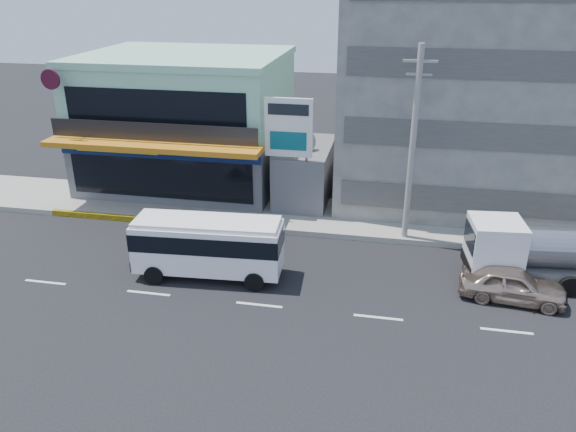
% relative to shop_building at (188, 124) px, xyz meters
% --- Properties ---
extents(ground, '(120.00, 120.00, 0.00)m').
position_rel_shop_building_xyz_m(ground, '(8.00, -13.95, -4.00)').
color(ground, black).
rests_on(ground, ground).
extents(sidewalk, '(70.00, 5.00, 0.30)m').
position_rel_shop_building_xyz_m(sidewalk, '(13.00, -4.45, -3.85)').
color(sidewalk, gray).
rests_on(sidewalk, ground).
extents(shop_building, '(12.40, 11.70, 8.00)m').
position_rel_shop_building_xyz_m(shop_building, '(0.00, 0.00, 0.00)').
color(shop_building, '#4B4C50').
rests_on(shop_building, ground).
extents(concrete_building, '(16.00, 12.00, 14.00)m').
position_rel_shop_building_xyz_m(concrete_building, '(18.00, 1.05, 3.00)').
color(concrete_building, gray).
rests_on(concrete_building, ground).
extents(gap_structure, '(3.00, 6.00, 3.50)m').
position_rel_shop_building_xyz_m(gap_structure, '(8.00, -1.95, -2.25)').
color(gap_structure, '#4B4C50').
rests_on(gap_structure, ground).
extents(satellite_dish, '(1.50, 1.50, 0.15)m').
position_rel_shop_building_xyz_m(satellite_dish, '(8.00, -2.95, -0.42)').
color(satellite_dish, slate).
rests_on(satellite_dish, gap_structure).
extents(billboard, '(2.60, 0.18, 6.90)m').
position_rel_shop_building_xyz_m(billboard, '(7.50, -4.75, 0.93)').
color(billboard, gray).
rests_on(billboard, ground).
extents(utility_pole_near, '(1.60, 0.30, 10.00)m').
position_rel_shop_building_xyz_m(utility_pole_near, '(14.00, -6.55, 1.15)').
color(utility_pole_near, '#999993').
rests_on(utility_pole_near, ground).
extents(minibus, '(6.85, 2.70, 2.82)m').
position_rel_shop_building_xyz_m(minibus, '(5.16, -11.92, -2.32)').
color(minibus, white).
rests_on(minibus, ground).
extents(sedan, '(4.57, 2.28, 1.49)m').
position_rel_shop_building_xyz_m(sedan, '(18.52, -11.48, -3.25)').
color(sedan, '#C5AB96').
rests_on(sedan, ground).
extents(tanker_truck, '(7.64, 3.00, 2.94)m').
position_rel_shop_building_xyz_m(tanker_truck, '(20.13, -9.69, -2.42)').
color(tanker_truck, white).
rests_on(tanker_truck, ground).
extents(motorcycle_rider, '(1.78, 1.10, 2.15)m').
position_rel_shop_building_xyz_m(motorcycle_rider, '(4.00, -9.55, -3.29)').
color(motorcycle_rider, '#5A1D0C').
rests_on(motorcycle_rider, ground).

